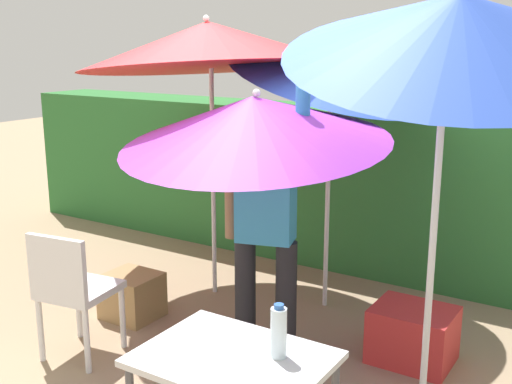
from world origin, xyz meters
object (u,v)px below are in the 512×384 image
Objects in this scene: umbrella_orange at (254,120)px; umbrella_yellow at (458,26)px; chair_plastic at (72,287)px; crate_cardboard at (132,296)px; bottle_water at (279,332)px; folding_table at (234,376)px; umbrella_rainbow at (209,45)px; umbrella_navy at (335,62)px; cooler_box at (413,335)px; person_vendor at (266,223)px.

umbrella_orange is 0.72× the size of umbrella_yellow.
chair_plastic reaches higher than crate_cardboard.
chair_plastic is at bearing -170.44° from umbrella_yellow.
folding_table is at bearing -150.11° from bottle_water.
umbrella_rainbow is 1.01× the size of umbrella_navy.
chair_plastic is at bearing -94.12° from umbrella_rainbow.
bottle_water is at bearing -92.02° from cooler_box.
chair_plastic is (-0.10, -1.41, -1.53)m from umbrella_rainbow.
umbrella_orange is 2.11× the size of chair_plastic.
bottle_water reaches higher than chair_plastic.
umbrella_navy is 5.86× the size of crate_cardboard.
cooler_box is at bearing -7.49° from umbrella_rainbow.
crate_cardboard is (-1.17, -1.03, -1.75)m from umbrella_navy.
umbrella_rainbow is 2.95× the size of folding_table.
umbrella_navy is at bearing 132.85° from umbrella_yellow.
umbrella_yellow reaches higher than person_vendor.
umbrella_yellow is at bearing -7.16° from crate_cardboard.
umbrella_navy is at bearing 41.38° from crate_cardboard.
person_vendor is 1.23m from cooler_box.
umbrella_navy is 2.70m from folding_table.
person_vendor is 1.47m from folding_table.
umbrella_navy reaches higher than crate_cardboard.
person_vendor reaches higher than chair_plastic.
umbrella_rainbow is at bearing 71.89° from crate_cardboard.
umbrella_navy is (0.93, 0.30, -0.12)m from umbrella_rainbow.
umbrella_yellow is 3.25× the size of folding_table.
umbrella_orange is 1.81m from crate_cardboard.
chair_plastic is at bearing -121.09° from umbrella_navy.
umbrella_navy is 4.50× the size of cooler_box.
cooler_box is 2.17× the size of bottle_water.
chair_plastic is 3.71× the size of bottle_water.
umbrella_yellow is 1.11× the size of umbrella_navy.
folding_table reaches higher than cooler_box.
chair_plastic is 1.71× the size of cooler_box.
umbrella_orange is at bearing -151.55° from cooler_box.
umbrella_yellow reaches higher than umbrella_orange.
umbrella_navy reaches higher than folding_table.
bottle_water is (1.75, -1.91, -1.15)m from umbrella_rainbow.
umbrella_yellow is 2.82m from chair_plastic.
cooler_box is at bearing 28.37° from person_vendor.
crate_cardboard is 2.28m from folding_table.
umbrella_orange is 1.62m from bottle_water.
umbrella_rainbow reaches higher than cooler_box.
umbrella_navy is 1.41m from person_vendor.
cooler_box is (1.91, 1.17, -0.33)m from chair_plastic.
person_vendor is (-1.21, 0.32, -1.21)m from umbrella_yellow.
folding_table is (0.65, -2.31, -1.24)m from umbrella_navy.
cooler_box is at bearing -31.67° from umbrella_navy.
person_vendor reaches higher than bottle_water.
chair_plastic is (-2.27, -0.38, -1.64)m from umbrella_yellow.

